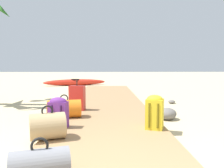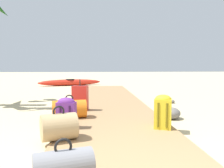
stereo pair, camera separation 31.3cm
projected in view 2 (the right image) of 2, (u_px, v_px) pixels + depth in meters
ground_plane at (110, 112)px, 5.57m from camera, size 60.00×60.00×0.00m
boardwalk at (108, 104)px, 6.56m from camera, size 1.94×10.03×0.08m
duffel_bag_tan at (59, 127)px, 3.27m from camera, size 0.58×0.51×0.49m
duffel_bag_orange at (69, 109)px, 4.61m from camera, size 0.71×0.46×0.46m
backpack_yellow at (163, 111)px, 3.86m from camera, size 0.34×0.33×0.56m
duffel_bag_grey at (63, 165)px, 2.13m from camera, size 0.59×0.42×0.39m
suitcase_red at (80, 98)px, 5.38m from camera, size 0.38×0.25×0.72m
backpack_purple at (66, 112)px, 3.87m from camera, size 0.33×0.24×0.51m
kayak at (70, 82)px, 12.63m from camera, size 3.37×1.42×0.35m
rock_right_mid at (171, 113)px, 4.89m from camera, size 0.53×0.55×0.24m
rock_right_near at (171, 101)px, 6.91m from camera, size 0.22×0.23×0.10m
rock_right_far at (159, 103)px, 6.66m from camera, size 0.21×0.22×0.09m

